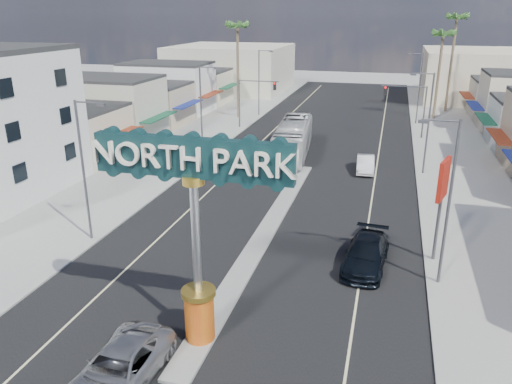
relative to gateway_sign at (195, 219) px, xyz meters
The scene contains 26 objects.
ground 28.64m from the gateway_sign, 90.00° to the left, with size 160.00×160.00×0.00m, color gray.
road 28.64m from the gateway_sign, 90.00° to the left, with size 20.00×120.00×0.01m, color black.
median_island 13.37m from the gateway_sign, 90.00° to the left, with size 1.30×30.00×0.16m, color gray.
sidewalk_left 31.87m from the gateway_sign, 116.55° to the left, with size 8.00×120.00×0.12m, color gray.
sidewalk_right 31.87m from the gateway_sign, 63.45° to the left, with size 8.00×120.00×0.12m, color gray.
storefront_row_left 47.62m from the gateway_sign, 120.33° to the left, with size 12.00×42.00×6.00m, color beige.
backdrop_far_left 76.29m from the gateway_sign, 106.77° to the left, with size 20.00×20.00×8.00m, color #B7B29E.
backdrop_far_right 76.29m from the gateway_sign, 73.23° to the left, with size 20.00×20.00×8.00m, color beige.
gateway_sign is the anchor object (origin of this frame).
traffic_signal_left 43.04m from the gateway_sign, 102.33° to the left, with size 5.09×0.45×6.00m.
traffic_signal_right 43.04m from the gateway_sign, 77.67° to the left, with size 5.09×0.45×6.00m.
streetlight_l_near 13.19m from the gateway_sign, 142.45° to the left, with size 2.03×0.22×9.00m.
streetlight_l_mid 29.91m from the gateway_sign, 110.42° to the left, with size 2.03×0.22×9.00m.
streetlight_l_far 51.10m from the gateway_sign, 101.78° to the left, with size 2.03×0.22×9.00m.
streetlight_r_near 13.19m from the gateway_sign, 37.55° to the left, with size 2.03×0.22×9.00m.
streetlight_r_mid 29.91m from the gateway_sign, 69.58° to the left, with size 2.03×0.22×9.00m.
streetlight_r_far 51.10m from the gateway_sign, 78.22° to the left, with size 2.03×0.22×9.00m.
palm_left_far 50.06m from the gateway_sign, 105.15° to the left, with size 2.60×2.60×13.10m.
palm_right_mid 55.76m from the gateway_sign, 76.47° to the left, with size 2.60×2.60×12.10m.
palm_right_far 62.20m from the gateway_sign, 75.97° to the left, with size 2.60×2.60×14.10m.
suv_left 6.53m from the gateway_sign, 119.74° to the right, with size 2.61×5.67×1.57m, color #A1A1A5.
suv_right 12.29m from the gateway_sign, 53.27° to the left, with size 2.25×5.55×1.61m, color black.
car_parked_left 29.60m from the gateway_sign, 103.59° to the left, with size 1.81×4.50×1.53m, color slate.
car_parked_right 28.53m from the gateway_sign, 78.69° to the left, with size 1.54×4.42×1.46m, color silver.
city_bus 31.49m from the gateway_sign, 93.67° to the left, with size 2.94×12.59×3.51m, color silver.
bank_pylon_sign 15.08m from the gateway_sign, 45.71° to the left, with size 0.78×1.89×6.09m.
Camera 1 is at (7.31, -15.42, 13.88)m, focal length 35.00 mm.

